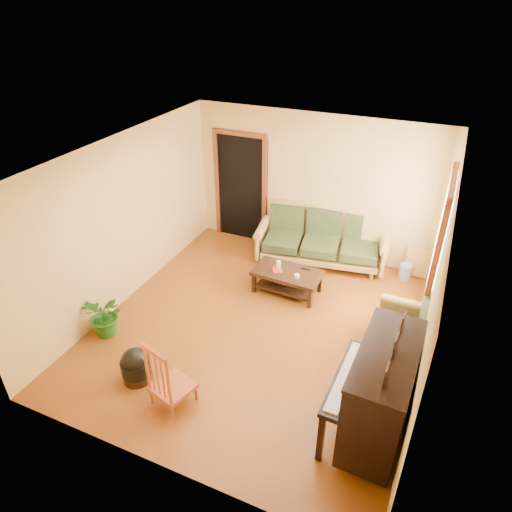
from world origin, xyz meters
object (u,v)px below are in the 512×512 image
at_px(coffee_table, 287,282).
at_px(armchair, 399,325).
at_px(ceramic_crock, 405,272).
at_px(potted_plant, 106,316).
at_px(piano, 381,395).
at_px(footstool, 136,369).
at_px(red_chair, 171,373).
at_px(sofa, 321,239).

relative_size(coffee_table, armchair, 1.26).
height_order(coffee_table, ceramic_crock, coffee_table).
height_order(armchair, potted_plant, armchair).
xyz_separation_m(piano, potted_plant, (-3.88, 0.15, -0.28)).
distance_m(footstool, red_chair, 0.70).
height_order(sofa, ceramic_crock, sofa).
distance_m(sofa, piano, 3.70).
bearing_deg(ceramic_crock, armchair, -85.88).
height_order(coffee_table, piano, piano).
bearing_deg(potted_plant, piano, -2.17).
distance_m(coffee_table, piano, 2.91).
height_order(piano, footstool, piano).
height_order(red_chair, ceramic_crock, red_chair).
bearing_deg(footstool, red_chair, -10.43).
height_order(footstool, red_chair, red_chair).
xyz_separation_m(piano, footstool, (-2.96, -0.41, -0.43)).
distance_m(coffee_table, potted_plant, 2.87).
bearing_deg(coffee_table, ceramic_crock, 34.76).
relative_size(footstool, ceramic_crock, 1.45).
bearing_deg(sofa, piano, -72.64).
height_order(ceramic_crock, potted_plant, potted_plant).
distance_m(footstool, ceramic_crock, 4.73).
relative_size(red_chair, ceramic_crock, 3.58).
bearing_deg(potted_plant, red_chair, -23.55).
relative_size(piano, potted_plant, 2.11).
xyz_separation_m(armchair, piano, (0.01, -1.50, 0.17)).
bearing_deg(footstool, coffee_table, 67.41).
xyz_separation_m(piano, ceramic_crock, (-0.15, 3.39, -0.48)).
relative_size(footstool, potted_plant, 0.58).
relative_size(red_chair, potted_plant, 1.45).
bearing_deg(red_chair, armchair, 57.16).
distance_m(coffee_table, footstool, 2.82).
bearing_deg(footstool, armchair, 32.93).
bearing_deg(piano, ceramic_crock, 94.45).
bearing_deg(armchair, piano, -89.22).
height_order(sofa, piano, piano).
height_order(red_chair, potted_plant, red_chair).
distance_m(coffee_table, ceramic_crock, 2.10).
relative_size(ceramic_crock, potted_plant, 0.40).
bearing_deg(footstool, piano, 7.92).
height_order(armchair, piano, piano).
bearing_deg(red_chair, potted_plant, 172.48).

